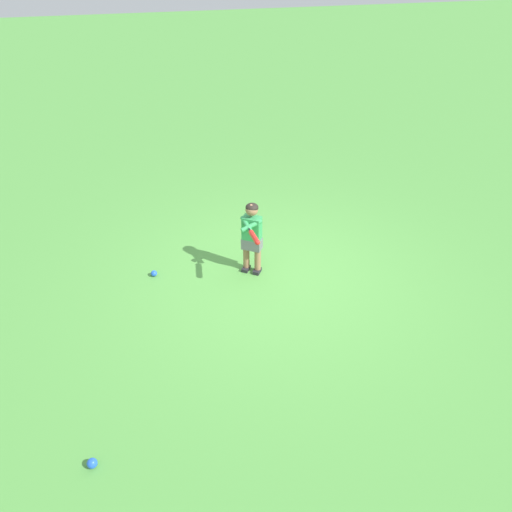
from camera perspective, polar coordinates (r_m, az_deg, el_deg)
The scene contains 4 objects.
ground_plane at distance 7.74m, azimuth 2.33°, elevation -2.21°, with size 40.00×40.00×0.00m, color #519942.
child_batter at distance 7.47m, azimuth -0.44°, elevation 2.41°, with size 0.34×0.78×1.08m.
play_ball_far_right at distance 5.75m, azimuth -16.65°, elevation -19.92°, with size 0.10×0.10×0.10m, color blue.
play_ball_far_left at distance 7.86m, azimuth -10.55°, elevation -1.79°, with size 0.09×0.09×0.09m, color blue.
Camera 1 is at (1.49, 6.06, 4.58)m, focal length 38.52 mm.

